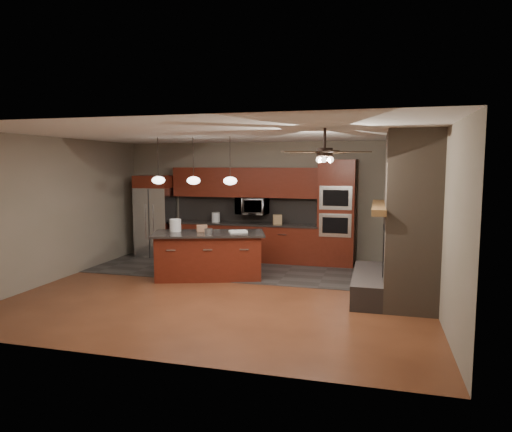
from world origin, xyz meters
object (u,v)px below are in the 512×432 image
(white_bucket, at_px, (175,225))
(paint_tray, at_px, (238,231))
(paint_can, at_px, (208,231))
(cardboard_box, at_px, (202,228))
(counter_bucket, at_px, (216,217))
(counter_box, at_px, (277,219))
(kitchen_island, at_px, (209,255))
(refrigerator, at_px, (156,216))
(oven_tower, at_px, (337,213))
(microwave, at_px, (252,206))

(white_bucket, relative_size, paint_tray, 0.72)
(paint_tray, bearing_deg, paint_can, -174.66)
(cardboard_box, xyz_separation_m, counter_bucket, (-0.33, 1.74, 0.03))
(counter_box, bearing_deg, cardboard_box, -143.98)
(kitchen_island, bearing_deg, refrigerator, 121.91)
(oven_tower, height_order, paint_tray, oven_tower)
(oven_tower, bearing_deg, counter_box, -178.19)
(white_bucket, xyz_separation_m, counter_box, (1.73, 1.79, -0.04))
(oven_tower, relative_size, kitchen_island, 0.99)
(kitchen_island, height_order, paint_can, paint_can)
(refrigerator, relative_size, cardboard_box, 9.61)
(oven_tower, height_order, kitchen_island, oven_tower)
(oven_tower, xyz_separation_m, kitchen_island, (-2.36, -1.82, -0.73))
(kitchen_island, relative_size, counter_bucket, 10.65)
(microwave, distance_m, white_bucket, 2.21)
(refrigerator, height_order, counter_box, refrigerator)
(counter_bucket, bearing_deg, white_bucket, -96.29)
(paint_can, xyz_separation_m, counter_bucket, (-0.56, 1.97, 0.04))
(paint_can, height_order, counter_box, counter_box)
(counter_box, bearing_deg, refrigerator, 161.83)
(microwave, xyz_separation_m, paint_can, (-0.34, -2.02, -0.33))
(white_bucket, height_order, paint_tray, white_bucket)
(kitchen_island, height_order, counter_box, counter_box)
(kitchen_island, xyz_separation_m, cardboard_box, (-0.18, 0.09, 0.52))
(refrigerator, relative_size, counter_box, 9.19)
(paint_tray, distance_m, cardboard_box, 0.74)
(oven_tower, bearing_deg, counter_bucket, 179.85)
(counter_bucket, xyz_separation_m, counter_box, (1.53, -0.05, -0.00))
(paint_tray, bearing_deg, counter_bucket, 94.76)
(paint_can, bearing_deg, kitchen_island, 108.99)
(paint_tray, distance_m, counter_box, 1.66)
(oven_tower, distance_m, kitchen_island, 3.07)
(kitchen_island, bearing_deg, microwave, 60.60)
(oven_tower, relative_size, microwave, 3.25)
(microwave, height_order, white_bucket, microwave)
(white_bucket, height_order, counter_bucket, white_bucket)
(refrigerator, distance_m, cardboard_box, 2.51)
(oven_tower, height_order, counter_box, oven_tower)
(kitchen_island, bearing_deg, white_bucket, 163.43)
(counter_bucket, bearing_deg, microwave, 3.19)
(oven_tower, xyz_separation_m, counter_bucket, (-2.87, 0.01, -0.18))
(refrigerator, distance_m, paint_tray, 3.04)
(white_bucket, xyz_separation_m, paint_tray, (1.27, 0.21, -0.11))
(microwave, relative_size, counter_bucket, 3.25)
(kitchen_island, xyz_separation_m, paint_can, (0.05, -0.14, 0.51))
(counter_bucket, relative_size, counter_box, 1.03)
(oven_tower, bearing_deg, kitchen_island, -142.37)
(refrigerator, relative_size, counter_bucket, 8.90)
(white_bucket, relative_size, counter_bucket, 1.11)
(counter_bucket, bearing_deg, counter_box, -1.88)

